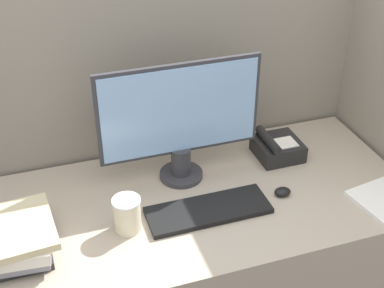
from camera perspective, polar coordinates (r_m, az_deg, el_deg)
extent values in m
cube|color=gray|center=(2.31, -2.87, 1.79)|extent=(2.05, 0.04, 1.71)
cube|color=tan|center=(2.28, 0.47, -13.55)|extent=(1.65, 0.77, 0.78)
cylinder|color=#333338|center=(2.13, -1.17, -3.26)|extent=(0.17, 0.17, 0.02)
cylinder|color=#333338|center=(2.09, -1.19, -1.81)|extent=(0.08, 0.08, 0.11)
cube|color=#333338|center=(1.98, -1.31, 3.69)|extent=(0.62, 0.02, 0.37)
cube|color=#8CB7E5|center=(1.97, -1.23, 3.56)|extent=(0.60, 0.01, 0.34)
cube|color=black|center=(1.96, 1.75, -7.07)|extent=(0.45, 0.16, 0.02)
ellipsoid|color=black|center=(2.06, 9.63, -5.05)|extent=(0.06, 0.05, 0.03)
cylinder|color=beige|center=(1.87, -6.91, -7.56)|extent=(0.09, 0.09, 0.12)
cylinder|color=white|center=(1.83, -7.04, -6.03)|extent=(0.10, 0.10, 0.01)
cube|color=#262628|center=(1.89, -17.72, -10.66)|extent=(0.19, 0.23, 0.03)
cube|color=slate|center=(1.86, -17.93, -10.38)|extent=(0.21, 0.26, 0.02)
cube|color=silver|center=(1.84, -17.66, -9.52)|extent=(0.20, 0.27, 0.04)
cube|color=#C6B78C|center=(1.83, -17.88, -8.50)|extent=(0.23, 0.29, 0.03)
cube|color=black|center=(2.26, 9.13, -0.46)|extent=(0.18, 0.18, 0.07)
cube|color=white|center=(2.24, 9.99, 0.15)|extent=(0.08, 0.08, 0.00)
cylinder|color=black|center=(2.22, 8.10, 0.48)|extent=(0.04, 0.18, 0.04)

